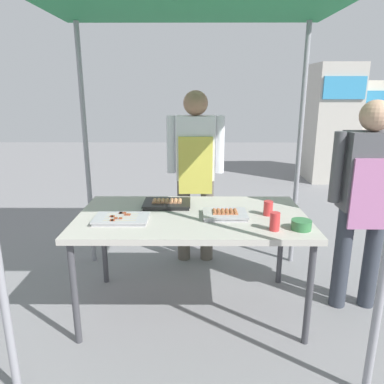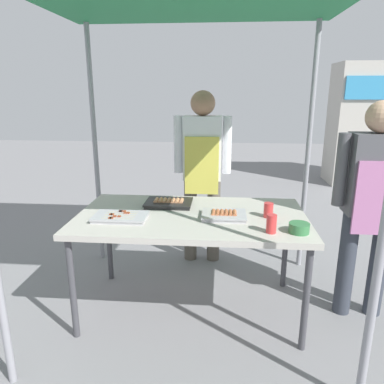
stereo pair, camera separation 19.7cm
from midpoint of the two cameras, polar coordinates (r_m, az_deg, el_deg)
The scene contains 13 objects.
ground_plane at distance 2.90m, azimuth -2.04°, elevation -17.69°, with size 18.00×18.00×0.00m, color slate.
stall_table at distance 2.58m, azimuth -2.19°, elevation -4.66°, with size 1.60×0.90×0.75m.
stall_canopy at distance 2.47m, azimuth -2.57°, elevation 27.31°, with size 2.10×1.80×2.20m.
tray_grilled_sausages at distance 2.51m, azimuth 2.96°, elevation -3.51°, with size 0.30×0.23×0.05m.
tray_meat_skewers at distance 2.49m, azimuth -13.23°, elevation -4.16°, with size 0.36×0.22×0.04m.
tray_pork_links at distance 2.76m, azimuth -5.97°, elevation -1.81°, with size 0.35×0.25×0.05m.
condiment_bowl at distance 2.36m, azimuth 14.46°, elevation -5.03°, with size 0.13×0.13×0.06m, color #33723F.
drink_cup_near_edge at distance 2.57m, azimuth 9.71°, elevation -2.54°, with size 0.06×0.06×0.10m, color red.
drink_cup_by_wok at distance 2.30m, azimuth 10.46°, elevation -4.59°, with size 0.06×0.06×0.12m, color red.
vendor_woman at distance 3.33m, azimuth -1.15°, elevation 4.38°, with size 0.52×0.23×1.59m.
customer_nearby at distance 2.79m, azimuth 23.78°, elevation -0.01°, with size 0.52×0.22×1.53m.
neighbor_stall_left at distance 6.97m, azimuth 20.28°, elevation 10.03°, with size 0.76×0.80×2.03m.
neighbor_stall_right at distance 7.43m, azimuth 23.30°, elevation 8.93°, with size 0.76×0.69×1.75m.
Camera 1 is at (0.01, -2.42, 1.60)m, focal length 34.08 mm.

